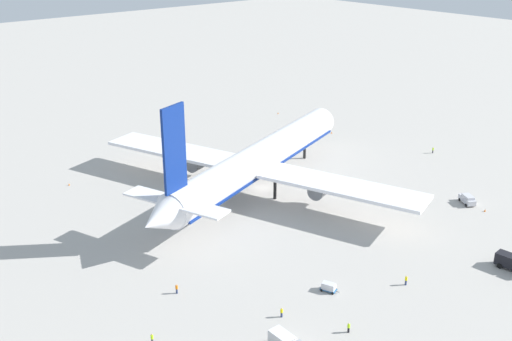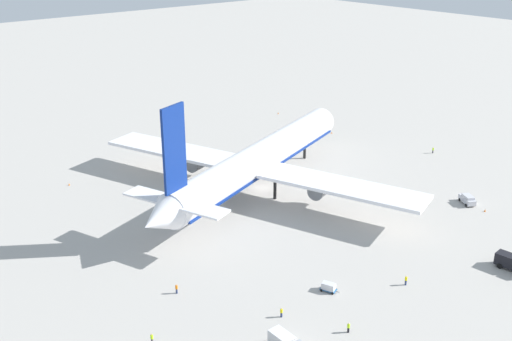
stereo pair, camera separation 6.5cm
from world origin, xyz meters
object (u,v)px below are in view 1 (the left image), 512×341
at_px(ground_worker_1, 349,327).
at_px(traffic_cone_0, 69,184).
at_px(baggage_cart_1, 297,125).
at_px(ground_worker_2, 282,312).
at_px(traffic_cone_2, 332,132).
at_px(traffic_cone_1, 322,135).
at_px(ground_worker_0, 433,150).
at_px(baggage_cart_0, 329,287).
at_px(traffic_cone_3, 485,210).
at_px(service_van, 467,199).
at_px(airliner, 257,160).
at_px(ground_worker_5, 177,289).
at_px(ground_worker_4, 152,339).
at_px(traffic_cone_4, 278,113).
at_px(ground_worker_3, 406,280).

relative_size(ground_worker_1, traffic_cone_0, 2.97).
height_order(baggage_cart_1, ground_worker_2, ground_worker_2).
height_order(baggage_cart_1, traffic_cone_2, baggage_cart_1).
relative_size(ground_worker_2, traffic_cone_1, 2.95).
bearing_deg(ground_worker_0, baggage_cart_1, 106.82).
bearing_deg(traffic_cone_0, baggage_cart_1, -1.71).
xyz_separation_m(baggage_cart_0, ground_worker_0, (68.07, 27.12, 0.05)).
xyz_separation_m(ground_worker_1, traffic_cone_3, (52.05, 8.78, -0.55)).
distance_m(service_van, baggage_cart_0, 47.18).
bearing_deg(traffic_cone_3, traffic_cone_0, 131.11).
height_order(traffic_cone_0, traffic_cone_2, same).
distance_m(ground_worker_0, traffic_cone_0, 91.49).
relative_size(service_van, traffic_cone_1, 8.64).
distance_m(airliner, baggage_cart_1, 48.30).
xyz_separation_m(baggage_cart_0, baggage_cart_1, (56.29, 66.13, -0.10)).
bearing_deg(ground_worker_2, airliner, 54.07).
distance_m(ground_worker_0, ground_worker_5, 88.03).
xyz_separation_m(ground_worker_4, traffic_cone_0, (15.12, 61.36, -0.55)).
distance_m(traffic_cone_0, traffic_cone_3, 91.29).
xyz_separation_m(baggage_cart_1, ground_worker_5, (-75.44, -50.86, 0.16)).
distance_m(ground_worker_4, traffic_cone_4, 116.05).
bearing_deg(traffic_cone_2, ground_worker_0, -73.95).
height_order(baggage_cart_1, traffic_cone_0, baggage_cart_1).
relative_size(baggage_cart_0, baggage_cart_1, 0.92).
distance_m(ground_worker_2, traffic_cone_2, 89.89).
xyz_separation_m(ground_worker_0, ground_worker_5, (-87.22, -11.85, 0.01)).
bearing_deg(baggage_cart_0, ground_worker_4, 166.59).
height_order(service_van, ground_worker_4, service_van).
bearing_deg(ground_worker_5, ground_worker_3, -36.44).
bearing_deg(service_van, ground_worker_0, 47.61).
relative_size(airliner, ground_worker_5, 45.17).
relative_size(traffic_cone_2, traffic_cone_4, 1.00).
bearing_deg(airliner, ground_worker_0, -12.40).
bearing_deg(traffic_cone_3, service_van, 81.97).
height_order(airliner, traffic_cone_0, airliner).
relative_size(traffic_cone_2, traffic_cone_3, 1.00).
distance_m(ground_worker_0, traffic_cone_2, 29.46).
height_order(service_van, traffic_cone_3, service_van).
bearing_deg(ground_worker_2, ground_worker_3, -17.19).
relative_size(baggage_cart_0, traffic_cone_0, 5.81).
relative_size(airliner, baggage_cart_0, 23.49).
bearing_deg(service_van, ground_worker_4, 177.87).
bearing_deg(service_van, traffic_cone_2, 75.88).
bearing_deg(baggage_cart_0, ground_worker_5, 141.43).
relative_size(airliner, baggage_cart_1, 21.66).
distance_m(baggage_cart_0, ground_worker_1, 10.94).
xyz_separation_m(ground_worker_1, ground_worker_3, (16.69, 2.36, 0.07)).
relative_size(ground_worker_1, traffic_cone_4, 2.97).
distance_m(baggage_cart_0, traffic_cone_1, 79.13).
bearing_deg(traffic_cone_2, ground_worker_4, -151.30).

